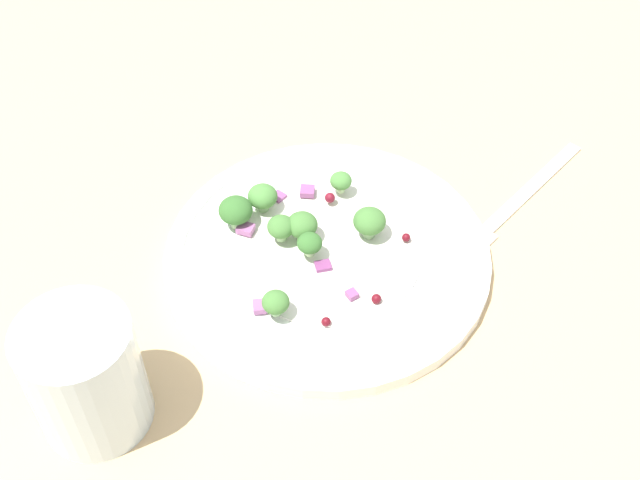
{
  "coord_description": "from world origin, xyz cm",
  "views": [
    {
      "loc": [
        -22.62,
        39.63,
        52.42
      ],
      "look_at": [
        0.47,
        0.43,
        2.7
      ],
      "focal_mm": 46.12,
      "sensor_mm": 36.0,
      "label": 1
    }
  ],
  "objects_px": {
    "plate": "(320,255)",
    "water_glass": "(86,376)",
    "broccoli_floret_2": "(369,222)",
    "broccoli_floret_1": "(271,300)",
    "broccoli_floret_0": "(263,197)",
    "fork": "(515,203)"
  },
  "relations": [
    {
      "from": "plate",
      "to": "broccoli_floret_2",
      "type": "height_order",
      "value": "broccoli_floret_2"
    },
    {
      "from": "water_glass",
      "to": "fork",
      "type": "bearing_deg",
      "value": -116.92
    },
    {
      "from": "broccoli_floret_0",
      "to": "water_glass",
      "type": "xyz_separation_m",
      "value": [
        -0.0,
        0.22,
        0.02
      ]
    },
    {
      "from": "water_glass",
      "to": "broccoli_floret_2",
      "type": "bearing_deg",
      "value": -110.39
    },
    {
      "from": "broccoli_floret_2",
      "to": "water_glass",
      "type": "xyz_separation_m",
      "value": [
        0.09,
        0.24,
        0.02
      ]
    },
    {
      "from": "water_glass",
      "to": "broccoli_floret_0",
      "type": "bearing_deg",
      "value": -89.04
    },
    {
      "from": "plate",
      "to": "broccoli_floret_1",
      "type": "bearing_deg",
      "value": 89.98
    },
    {
      "from": "plate",
      "to": "water_glass",
      "type": "bearing_deg",
      "value": 72.97
    },
    {
      "from": "broccoli_floret_1",
      "to": "plate",
      "type": "bearing_deg",
      "value": -90.02
    },
    {
      "from": "broccoli_floret_0",
      "to": "water_glass",
      "type": "distance_m",
      "value": 0.22
    },
    {
      "from": "broccoli_floret_0",
      "to": "broccoli_floret_2",
      "type": "height_order",
      "value": "broccoli_floret_2"
    },
    {
      "from": "plate",
      "to": "fork",
      "type": "xyz_separation_m",
      "value": [
        -0.12,
        -0.15,
        -0.01
      ]
    },
    {
      "from": "water_glass",
      "to": "plate",
      "type": "bearing_deg",
      "value": -107.03
    },
    {
      "from": "broccoli_floret_0",
      "to": "broccoli_floret_2",
      "type": "relative_size",
      "value": 0.93
    },
    {
      "from": "fork",
      "to": "water_glass",
      "type": "bearing_deg",
      "value": 63.08
    },
    {
      "from": "plate",
      "to": "fork",
      "type": "distance_m",
      "value": 0.19
    },
    {
      "from": "plate",
      "to": "broccoli_floret_2",
      "type": "xyz_separation_m",
      "value": [
        -0.03,
        -0.04,
        0.02
      ]
    },
    {
      "from": "broccoli_floret_1",
      "to": "water_glass",
      "type": "relative_size",
      "value": 0.22
    },
    {
      "from": "plate",
      "to": "broccoli_floret_1",
      "type": "distance_m",
      "value": 0.08
    },
    {
      "from": "broccoli_floret_0",
      "to": "water_glass",
      "type": "relative_size",
      "value": 0.26
    },
    {
      "from": "broccoli_floret_1",
      "to": "broccoli_floret_2",
      "type": "relative_size",
      "value": 0.78
    },
    {
      "from": "plate",
      "to": "fork",
      "type": "relative_size",
      "value": 1.47
    }
  ]
}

